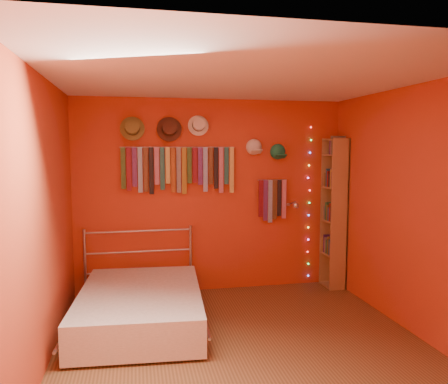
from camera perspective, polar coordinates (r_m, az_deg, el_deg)
ground at (r=4.37m, az=2.68°, el=-19.61°), size 3.50×3.50×0.00m
back_wall at (r=5.70m, az=-1.60°, el=-0.52°), size 3.50×0.02×2.50m
right_wall at (r=4.74m, az=23.73°, el=-2.28°), size 0.02×3.50×2.50m
left_wall at (r=3.95m, az=-22.70°, el=-3.76°), size 0.02×3.50×2.50m
ceiling at (r=4.00m, az=2.85°, el=14.77°), size 3.50×3.50×0.02m
tie_rack at (r=5.54m, az=-5.93°, el=3.23°), size 1.45×0.03×0.60m
small_tie_rack at (r=5.83m, az=6.34°, el=-0.86°), size 0.40×0.03×0.57m
fedora_olive at (r=5.48m, az=-11.89°, el=8.22°), size 0.30×0.16×0.29m
fedora_brown at (r=5.50m, az=-7.14°, el=8.25°), size 0.31×0.17×0.31m
fedora_white at (r=5.55m, az=-3.34°, el=8.75°), size 0.26×0.14×0.26m
cap_white at (r=5.73m, az=3.92°, el=5.87°), size 0.19×0.24×0.19m
cap_green at (r=5.83m, az=7.04°, el=5.23°), size 0.19×0.24×0.19m
fairy_lights at (r=6.05m, az=11.04°, el=-1.39°), size 0.06×0.02×2.06m
reading_lamp at (r=5.75m, az=9.20°, el=-1.70°), size 0.08×0.33×0.10m
bookshelf at (r=6.03m, az=14.50°, el=-2.58°), size 0.25×0.34×2.00m
bed at (r=4.84m, az=-10.85°, el=-14.46°), size 1.46×1.88×0.89m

